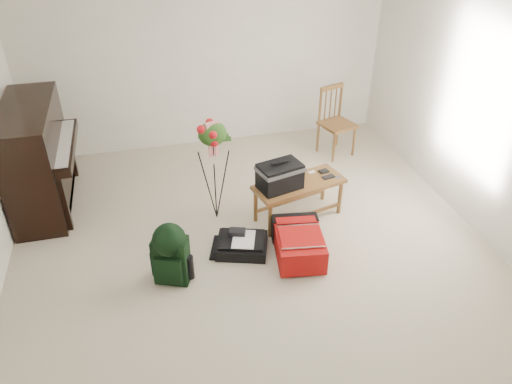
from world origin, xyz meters
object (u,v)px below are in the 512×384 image
object	(u,v)px
dining_chair	(336,122)
red_suitcase	(297,240)
piano	(38,160)
black_duffel	(242,244)
bench	(285,176)
green_backpack	(171,251)
flower_stand	(214,172)

from	to	relation	value
dining_chair	red_suitcase	distance (m)	2.34
piano	black_duffel	size ratio (longest dim) A/B	2.39
bench	red_suitcase	world-z (taller)	bench
piano	red_suitcase	distance (m)	3.12
green_backpack	flower_stand	distance (m)	1.14
bench	flower_stand	world-z (taller)	flower_stand
piano	green_backpack	xyz separation A→B (m)	(1.32, -1.72, -0.24)
bench	black_duffel	distance (m)	0.89
black_duffel	flower_stand	xyz separation A→B (m)	(-0.15, 0.66, 0.53)
black_duffel	flower_stand	distance (m)	0.86
bench	green_backpack	world-z (taller)	bench
black_duffel	green_backpack	world-z (taller)	green_backpack
red_suitcase	flower_stand	world-z (taller)	flower_stand
piano	flower_stand	world-z (taller)	flower_stand
dining_chair	flower_stand	size ratio (longest dim) A/B	0.76
red_suitcase	green_backpack	xyz separation A→B (m)	(-1.31, -0.10, 0.20)
red_suitcase	green_backpack	size ratio (longest dim) A/B	1.16
dining_chair	flower_stand	bearing A→B (deg)	-166.47
bench	dining_chair	world-z (taller)	dining_chair
piano	red_suitcase	bearing A→B (deg)	-31.62
bench	green_backpack	xyz separation A→B (m)	(-1.35, -0.73, -0.20)
bench	red_suitcase	bearing A→B (deg)	-108.29
bench	green_backpack	size ratio (longest dim) A/B	1.69
flower_stand	green_backpack	bearing A→B (deg)	-143.84
red_suitcase	flower_stand	xyz separation A→B (m)	(-0.71, 0.83, 0.45)
bench	black_duffel	xyz separation A→B (m)	(-0.60, -0.45, -0.48)
piano	bench	size ratio (longest dim) A/B	1.35
flower_stand	bench	bearing A→B (deg)	-36.68
dining_chair	black_duffel	xyz separation A→B (m)	(-1.76, -1.81, -0.39)
piano	black_duffel	world-z (taller)	piano
bench	green_backpack	bearing A→B (deg)	-166.26
piano	green_backpack	size ratio (longest dim) A/B	2.28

